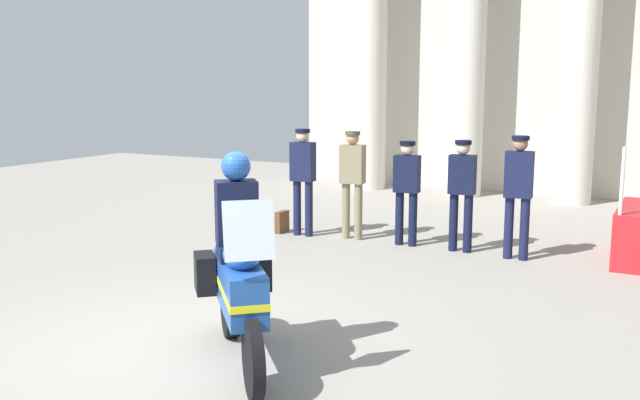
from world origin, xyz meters
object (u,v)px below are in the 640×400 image
object	(u,v)px
officer_in_row_4	(518,187)
officer_in_row_2	(407,184)
officer_in_row_0	(303,173)
briefcase_on_ground	(282,222)
officer_in_row_3	(462,186)
officer_in_row_1	(352,176)
motorcycle_with_rider	(238,275)

from	to	relation	value
officer_in_row_4	officer_in_row_2	bearing A→B (deg)	-7.71
officer_in_row_0	officer_in_row_2	xyz separation A→B (m)	(1.75, 0.13, -0.09)
officer_in_row_2	briefcase_on_ground	world-z (taller)	officer_in_row_2
officer_in_row_3	officer_in_row_4	bearing A→B (deg)	169.69
briefcase_on_ground	officer_in_row_3	bearing A→B (deg)	1.45
officer_in_row_1	officer_in_row_4	xyz separation A→B (m)	(2.63, -0.10, 0.01)
officer_in_row_4	motorcycle_with_rider	size ratio (longest dim) A/B	0.93
officer_in_row_0	officer_in_row_4	world-z (taller)	officer_in_row_4
officer_in_row_1	officer_in_row_2	world-z (taller)	officer_in_row_1
officer_in_row_2	motorcycle_with_rider	size ratio (longest dim) A/B	0.85
officer_in_row_1	briefcase_on_ground	distance (m)	1.52
officer_in_row_1	officer_in_row_3	size ratio (longest dim) A/B	1.04
officer_in_row_1	briefcase_on_ground	bearing A→B (deg)	-0.15
officer_in_row_3	motorcycle_with_rider	bearing A→B (deg)	79.36
officer_in_row_1	officer_in_row_2	xyz separation A→B (m)	(0.93, -0.01, -0.07)
officer_in_row_1	officer_in_row_2	bearing A→B (deg)	174.57
officer_in_row_1	officer_in_row_4	world-z (taller)	officer_in_row_4
officer_in_row_3	motorcycle_with_rider	world-z (taller)	motorcycle_with_rider
briefcase_on_ground	officer_in_row_1	bearing A→B (deg)	4.48
motorcycle_with_rider	briefcase_on_ground	xyz separation A→B (m)	(-2.52, 4.94, -0.61)
officer_in_row_0	officer_in_row_3	bearing A→B (deg)	178.01
officer_in_row_4	motorcycle_with_rider	xyz separation A→B (m)	(-1.37, -4.94, -0.24)
officer_in_row_3	officer_in_row_1	bearing A→B (deg)	-5.31
officer_in_row_1	officer_in_row_3	xyz separation A→B (m)	(1.79, -0.02, -0.04)
officer_in_row_3	briefcase_on_ground	xyz separation A→B (m)	(-3.05, -0.08, -0.80)
officer_in_row_0	motorcycle_with_rider	size ratio (longest dim) A/B	0.92
officer_in_row_1	motorcycle_with_rider	size ratio (longest dim) A/B	0.91
officer_in_row_0	motorcycle_with_rider	distance (m)	5.33
officer_in_row_0	briefcase_on_ground	xyz separation A→B (m)	(-0.43, 0.04, -0.86)
briefcase_on_ground	officer_in_row_0	bearing A→B (deg)	-5.81
officer_in_row_1	officer_in_row_2	size ratio (longest dim) A/B	1.08
officer_in_row_3	briefcase_on_ground	distance (m)	3.15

